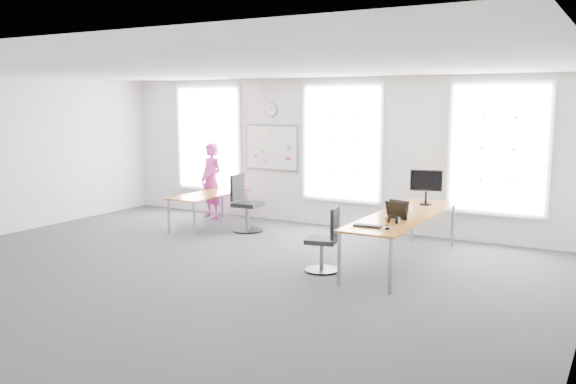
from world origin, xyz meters
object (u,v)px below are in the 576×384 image
Objects in this scene: person at (211,181)px; keyboard at (368,226)px; chair_right at (325,243)px; monitor at (426,184)px; chair_left at (245,207)px; desk_left at (209,196)px; desk_right at (404,217)px; headphones at (392,220)px.

person is 4.09× the size of keyboard.
chair_right is 2.34m from monitor.
desk_left is at bearing 85.21° from chair_left.
chair_left is at bearing -137.12° from chair_right.
desk_right is 5.46× the size of monitor.
keyboard is 0.46m from headphones.
headphones is (4.46, -1.54, 0.21)m from desk_left.
desk_left is 4.72m from headphones.
chair_left is at bearing 0.72° from desk_left.
keyboard reaches higher than desk_left.
desk_right is at bearing 78.39° from keyboard.
chair_right is at bearing -158.50° from headphones.
chair_left is 3.93m from headphones.
person is 8.66× the size of headphones.
desk_right is at bearing 103.69° from headphones.
desk_right is 3.59m from chair_left.
chair_left is at bearing 166.35° from monitor.
chair_left is 3.59m from monitor.
person is (-1.42, 0.81, 0.33)m from chair_left.
monitor is at bearing 80.55° from keyboard.
desk_left is 9.91× the size of headphones.
chair_right is at bearing 162.59° from keyboard.
chair_right is at bearing -17.05° from person.
chair_right is at bearing -27.05° from desk_left.
desk_left is at bearing 169.88° from desk_right.
desk_right is 4.43m from desk_left.
headphones is (0.22, 0.40, 0.04)m from keyboard.
desk_left is 1.01m from person.
desk_left is 3.17× the size of monitor.
chair_left is 2.77× the size of keyboard.
monitor reaches higher than keyboard.
desk_left is 4.42m from monitor.
person reaches higher than chair_right.
desk_left is 1.91× the size of chair_right.
chair_left is 1.88× the size of monitor.
person reaches higher than headphones.
chair_left is at bearing 144.21° from keyboard.
headphones is (0.95, 0.25, 0.41)m from chair_right.
chair_right is 0.83m from keyboard.
chair_left reaches higher than desk_right.
chair_right is at bearing -130.72° from monitor.
desk_right is at bearing -109.01° from monitor.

